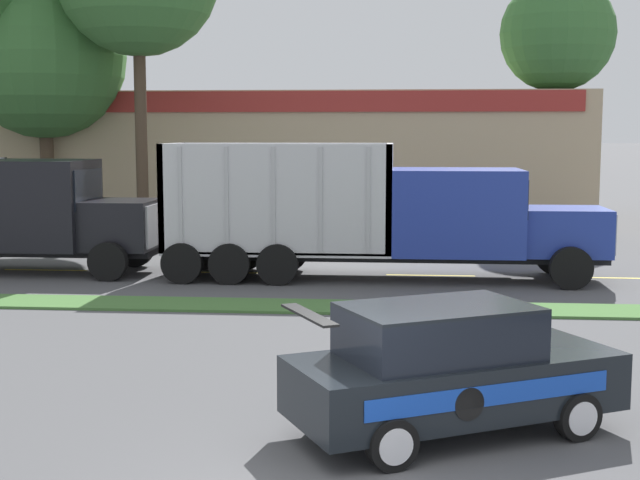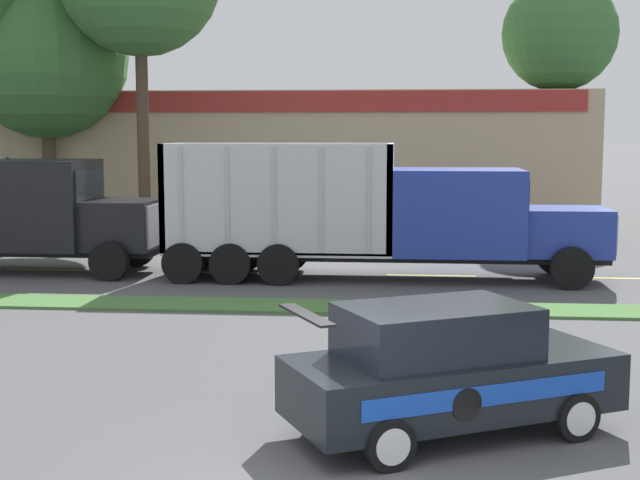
# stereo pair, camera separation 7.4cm
# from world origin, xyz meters

# --- Properties ---
(grass_verge) EXTENTS (120.00, 1.47, 0.06)m
(grass_verge) POSITION_xyz_m (0.00, 10.31, 0.03)
(grass_verge) COLOR #477538
(grass_verge) RESTS_ON ground_plane
(centre_line_2) EXTENTS (2.40, 0.14, 0.01)m
(centre_line_2) POSITION_xyz_m (-9.23, 15.04, 0.00)
(centre_line_2) COLOR yellow
(centre_line_2) RESTS_ON ground_plane
(centre_line_3) EXTENTS (2.40, 0.14, 0.01)m
(centre_line_3) POSITION_xyz_m (-3.83, 15.04, 0.00)
(centre_line_3) COLOR yellow
(centre_line_3) RESTS_ON ground_plane
(centre_line_4) EXTENTS (2.40, 0.14, 0.01)m
(centre_line_4) POSITION_xyz_m (1.57, 15.04, 0.00)
(centre_line_4) COLOR yellow
(centre_line_4) RESTS_ON ground_plane
(centre_line_5) EXTENTS (2.40, 0.14, 0.01)m
(centre_line_5) POSITION_xyz_m (6.97, 15.04, 0.00)
(centre_line_5) COLOR yellow
(centre_line_5) RESTS_ON ground_plane
(dump_truck_mid) EXTENTS (11.55, 2.73, 3.58)m
(dump_truck_mid) POSITION_xyz_m (1.06, 14.39, 1.59)
(dump_truck_mid) COLOR black
(dump_truck_mid) RESTS_ON ground_plane
(dump_truck_trail) EXTENTS (10.71, 2.76, 3.28)m
(dump_truck_trail) POSITION_xyz_m (-10.25, 14.64, 1.60)
(dump_truck_trail) COLOR black
(dump_truck_trail) RESTS_ON ground_plane
(rally_car) EXTENTS (4.55, 3.48, 1.74)m
(rally_car) POSITION_xyz_m (1.35, 2.19, 0.87)
(rally_car) COLOR black
(rally_car) RESTS_ON ground_plane
(store_building_backdrop) EXTENTS (26.10, 12.10, 5.49)m
(store_building_backdrop) POSITION_xyz_m (-4.75, 31.61, 2.75)
(store_building_backdrop) COLOR tan
(store_building_backdrop) RESTS_ON ground_plane
(tree_behind_left) EXTENTS (6.36, 6.36, 11.57)m
(tree_behind_left) POSITION_xyz_m (-13.14, 25.08, 7.42)
(tree_behind_left) COLOR #473828
(tree_behind_left) RESTS_ON ground_plane
(tree_behind_far_right) EXTENTS (4.51, 4.51, 11.09)m
(tree_behind_far_right) POSITION_xyz_m (6.84, 27.41, 8.09)
(tree_behind_far_right) COLOR #473828
(tree_behind_far_right) RESTS_ON ground_plane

